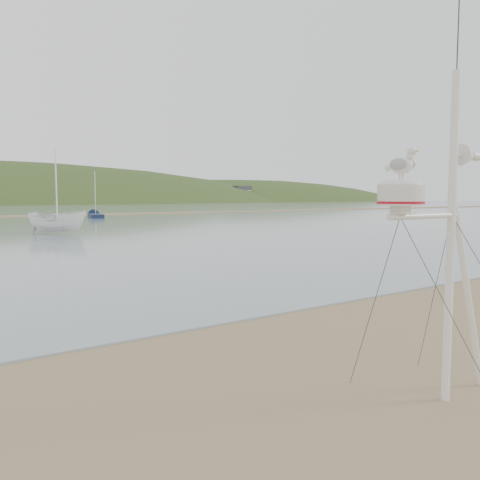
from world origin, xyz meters
TOP-DOWN VIEW (x-y plane):
  - ground at (0.00, 0.00)m, footprint 560.00×560.00m
  - mast_rig at (4.19, -1.24)m, footprint 2.39×2.55m
  - boat_white at (9.32, 33.56)m, footprint 2.44×2.44m
  - sailboat_blue_far at (22.32, 61.18)m, footprint 3.15×6.77m

SIDE VIEW (x-z plane):
  - ground at x=0.00m, z-range 0.00..0.00m
  - sailboat_blue_far at x=22.32m, z-range -2.98..3.58m
  - mast_rig at x=4.19m, z-range -1.39..3.99m
  - boat_white at x=9.32m, z-range 0.04..4.57m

